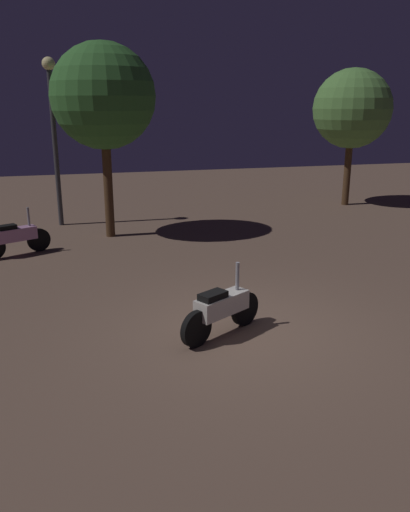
{
  "coord_description": "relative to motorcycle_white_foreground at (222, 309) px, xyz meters",
  "views": [
    {
      "loc": [
        -2.58,
        -7.05,
        3.48
      ],
      "look_at": [
        -0.42,
        0.98,
        1.0
      ],
      "focal_mm": 36.08,
      "sensor_mm": 36.0,
      "label": 1
    }
  ],
  "objects": [
    {
      "name": "motorcycle_white_foreground",
      "position": [
        0.0,
        0.0,
        0.0
      ],
      "size": [
        1.49,
        0.92,
        1.11
      ],
      "rotation": [
        0.0,
        0.0,
        0.53
      ],
      "color": "black",
      "rests_on": "ground_plane"
    },
    {
      "name": "tree_center_bg",
      "position": [
        7.36,
        9.14,
        2.84
      ],
      "size": [
        2.65,
        2.65,
        4.62
      ],
      "color": "#4C331E",
      "rests_on": "ground_plane"
    },
    {
      "name": "tree_left_bg",
      "position": [
        -1.11,
        6.75,
        3.19
      ],
      "size": [
        2.66,
        2.66,
        4.97
      ],
      "color": "#4C331E",
      "rests_on": "ground_plane"
    },
    {
      "name": "streetlamp_near",
      "position": [
        -2.41,
        8.49,
        2.57
      ],
      "size": [
        0.36,
        0.36,
        4.69
      ],
      "color": "#38383D",
      "rests_on": "ground_plane"
    },
    {
      "name": "ground_plane",
      "position": [
        0.43,
        0.02,
        -0.44
      ],
      "size": [
        40.0,
        40.0,
        0.0
      ],
      "primitive_type": "plane",
      "color": "brown"
    },
    {
      "name": "motorcycle_pink_parked_left",
      "position": [
        -3.42,
        5.47,
        0.0
      ],
      "size": [
        1.54,
        0.8,
        1.11
      ],
      "rotation": [
        0.0,
        0.0,
        0.44
      ],
      "color": "black",
      "rests_on": "ground_plane"
    }
  ]
}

